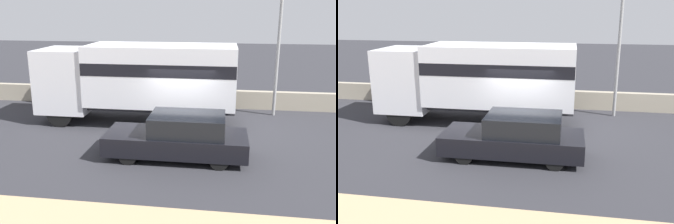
# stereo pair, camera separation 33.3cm
# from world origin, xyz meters

# --- Properties ---
(ground_plane) EXTENTS (80.00, 80.00, 0.00)m
(ground_plane) POSITION_xyz_m (0.00, 0.00, 0.00)
(ground_plane) COLOR #2D2D33
(stone_wall_backdrop) EXTENTS (60.00, 0.35, 0.86)m
(stone_wall_backdrop) POSITION_xyz_m (0.00, 5.51, 0.43)
(stone_wall_backdrop) COLOR #A39984
(stone_wall_backdrop) RESTS_ON ground_plane
(street_lamp) EXTENTS (0.56, 0.28, 7.85)m
(street_lamp) POSITION_xyz_m (3.83, 4.49, 4.49)
(street_lamp) COLOR gray
(street_lamp) RESTS_ON ground_plane
(box_truck) EXTENTS (8.09, 2.61, 3.26)m
(box_truck) POSITION_xyz_m (-1.87, 2.56, 1.96)
(box_truck) COLOR silver
(box_truck) RESTS_ON ground_plane
(car_hatchback) EXTENTS (4.52, 1.80, 1.46)m
(car_hatchback) POSITION_xyz_m (0.20, -1.06, 0.71)
(car_hatchback) COLOR black
(car_hatchback) RESTS_ON ground_plane
(pedestrian) EXTENTS (0.38, 0.38, 1.76)m
(pedestrian) POSITION_xyz_m (-7.24, 4.93, 0.91)
(pedestrian) COLOR #1E1E2D
(pedestrian) RESTS_ON ground_plane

